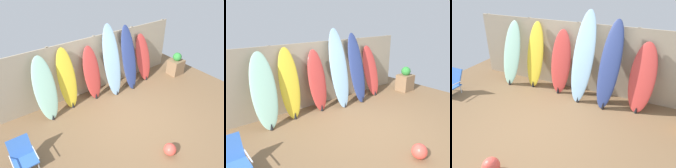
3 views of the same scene
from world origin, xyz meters
The scene contains 11 objects.
ground centered at (0.00, 0.00, 0.00)m, with size 7.68×7.68×0.00m, color brown.
fence_back centered at (0.00, 2.01, 0.90)m, with size 6.08×0.11×1.80m.
surfboard_seafoam_0 centered at (-1.81, 1.59, 0.86)m, with size 0.61×0.62×1.74m.
surfboard_yellow_1 centered at (-1.13, 1.71, 0.87)m, with size 0.54×0.51×1.76m.
surfboard_red_2 centered at (-0.33, 1.68, 0.81)m, with size 0.55×0.47×1.64m.
surfboard_skyblue_3 centered at (0.32, 1.57, 1.07)m, with size 0.61×0.72×2.16m.
surfboard_navy_4 centered at (0.97, 1.54, 0.99)m, with size 0.57×0.77×2.00m.
surfboard_red_5 centered at (1.70, 1.65, 0.77)m, with size 0.58×0.59×1.57m.
beach_chair centered at (-2.89, 0.33, 0.32)m, with size 0.50×0.58×0.63m.
planter_box centered at (2.88, 1.12, 0.35)m, with size 0.49×0.43×0.83m.
beach_ball centered at (-0.13, -1.30, 0.14)m, with size 0.28×0.28×0.28m, color #E54C3F.
Camera 2 is at (-3.39, -3.02, 2.49)m, focal length 35.00 mm.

